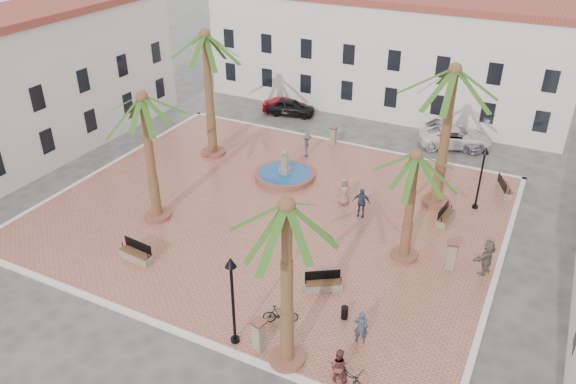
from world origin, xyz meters
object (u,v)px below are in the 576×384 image
litter_bin (345,313)px  bench_ne (504,189)px  palm_e (415,169)px  car_white (455,137)px  car_red (285,106)px  cyclist_a (361,327)px  bench_s (136,255)px  pedestrian_fountain_b (361,202)px  bollard_se (259,335)px  pedestrian_east (487,257)px  lamppost_s (232,286)px  lamppost_e (482,167)px  bollard_n (333,135)px  pedestrian_north (307,145)px  bench_e (445,217)px  bollard_e (451,255)px  palm_sw (144,112)px  fountain (285,174)px  palm_ne (453,86)px  car_silver (456,137)px  palm_s (287,225)px  palm_nw (206,49)px  bicycle_a (348,375)px  car_black (291,107)px  pedestrian_fountain_a (344,191)px  bench_se (323,285)px

litter_bin → bench_ne: bearing=72.9°
palm_e → car_white: size_ratio=1.17×
car_red → cyclist_a: bearing=-165.0°
bench_s → pedestrian_fountain_b: pedestrian_fountain_b is taller
bollard_se → pedestrian_east: 12.27m
lamppost_s → lamppost_e: (7.08, 16.06, -0.26)m
litter_bin → bollard_n: bearing=114.3°
pedestrian_north → bench_e: bearing=-132.2°
bollard_e → pedestrian_fountain_b: pedestrian_fountain_b is taller
palm_sw → lamppost_e: bearing=30.0°
fountain → pedestrian_fountain_b: fountain is taller
palm_ne → bench_ne: size_ratio=4.42×
car_white → bench_e: bearing=166.0°
bench_e → pedestrian_east: size_ratio=0.95×
pedestrian_fountain_b → pedestrian_east: 7.83m
palm_ne → pedestrian_north: (-9.84, 2.51, -6.60)m
fountain → palm_sw: 10.91m
car_red → car_silver: (14.33, -0.02, 0.05)m
palm_s → bollard_n: palm_s is taller
palm_nw → bicycle_a: size_ratio=4.82×
lamppost_e → car_white: bearing=109.8°
palm_s → bollard_se: bearing=176.3°
bench_ne → car_black: bearing=48.4°
palm_sw → lamppost_e: palm_sw is taller
lamppost_s → bollard_se: 2.48m
cyclist_a → car_silver: size_ratio=0.36×
bollard_n → pedestrian_fountain_a: size_ratio=0.76×
lamppost_s → palm_s: bearing=0.0°
bench_se → pedestrian_north: size_ratio=1.09×
bollard_e → bench_ne: bearing=82.0°
pedestrian_fountain_a → cyclist_a: bearing=-80.3°
pedestrian_fountain_a → palm_e: bearing=-52.5°
bench_e → bollard_n: bearing=61.2°
litter_bin → car_red: size_ratio=0.17×
palm_s → palm_e: palm_s is taller
bollard_n → car_silver: bearing=27.8°
palm_e → bench_e: palm_e is taller
palm_e → bench_ne: size_ratio=3.13×
palm_ne → pedestrian_north: size_ratio=5.19×
bench_s → bollard_se: 9.22m
palm_nw → bench_s: size_ratio=4.47×
palm_nw → bicycle_a: palm_nw is taller
fountain → lamppost_e: bearing=8.2°
fountain → bench_ne: (13.27, 4.37, 0.01)m
fountain → palm_s: palm_s is taller
bollard_e → litter_bin: (-3.38, -5.90, -0.49)m
bench_ne → pedestrian_fountain_b: 9.75m
car_silver → bench_ne: bearing=-126.0°
bench_ne → car_red: size_ratio=0.53×
bench_s → car_white: (11.64, 22.02, 0.30)m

